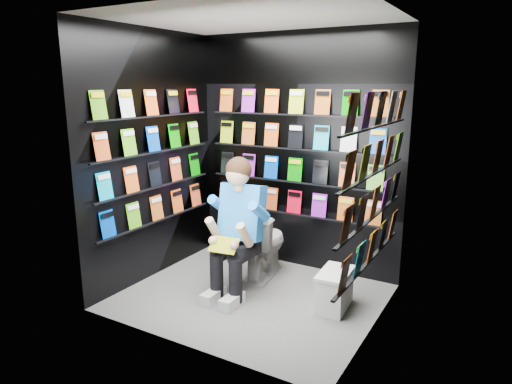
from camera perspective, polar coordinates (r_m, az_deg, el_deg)
The scene contains 14 objects.
floor at distance 4.61m, azimuth -0.69°, elevation -12.97°, with size 2.40×2.40×0.00m, color #5D5D5B.
ceiling at distance 4.17m, azimuth -0.79°, elevation 21.03°, with size 2.40×2.40×0.00m, color white.
wall_back at distance 5.07m, azimuth 5.08°, elevation 4.86°, with size 2.40×0.04×2.60m, color black.
wall_front at distance 3.39m, azimuth -9.41°, elevation 0.55°, with size 2.40×0.04×2.60m, color black.
wall_left at distance 4.91m, azimuth -12.88°, elevation 4.31°, with size 0.04×2.00×2.60m, color black.
wall_right at distance 3.74m, azimuth 15.28°, elevation 1.43°, with size 0.04×2.00×2.60m, color black.
comics_back at distance 5.04m, azimuth 4.94°, elevation 4.88°, with size 2.10×0.06×1.37m, color orange, non-canonical shape.
comics_left at distance 4.89m, azimuth -12.63°, elevation 4.35°, with size 0.06×1.70×1.37m, color orange, non-canonical shape.
comics_right at distance 3.74m, azimuth 14.84°, elevation 1.56°, with size 0.06×1.70×1.37m, color orange, non-canonical shape.
toilet at distance 4.94m, azimuth 0.78°, elevation -6.47°, with size 0.42×0.75×0.73m, color white.
longbox at distance 4.39m, azimuth 9.78°, elevation -12.16°, with size 0.24×0.44×0.33m, color silver.
longbox_lid at distance 4.31m, azimuth 9.87°, elevation -9.97°, with size 0.27×0.46×0.03m, color silver.
reader at distance 4.50m, azimuth -1.58°, elevation -2.69°, with size 0.56×0.82×1.52m, color blue, non-canonical shape.
held_comic at distance 4.29m, azimuth -4.03°, elevation -6.63°, with size 0.27×0.01×0.19m, color #329124.
Camera 1 is at (2.12, -3.55, 2.04)m, focal length 32.00 mm.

